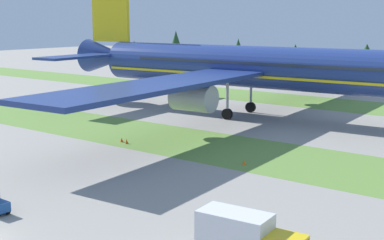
{
  "coord_description": "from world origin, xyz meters",
  "views": [
    {
      "loc": [
        33.82,
        -19.27,
        15.36
      ],
      "look_at": [
        -3.16,
        29.09,
        4.0
      ],
      "focal_mm": 51.16,
      "sensor_mm": 36.0,
      "label": 1
    }
  ],
  "objects_px": {
    "taxiway_marker_1": "(244,162)",
    "taxiway_marker_2": "(127,141)",
    "airliner": "(252,67)",
    "catering_truck": "(248,240)",
    "taxiway_marker_0": "(122,140)"
  },
  "relations": [
    {
      "from": "taxiway_marker_1",
      "to": "taxiway_marker_2",
      "type": "height_order",
      "value": "taxiway_marker_2"
    },
    {
      "from": "airliner",
      "to": "taxiway_marker_2",
      "type": "distance_m",
      "value": 26.65
    },
    {
      "from": "taxiway_marker_0",
      "to": "taxiway_marker_1",
      "type": "bearing_deg",
      "value": 0.38
    },
    {
      "from": "airliner",
      "to": "catering_truck",
      "type": "xyz_separation_m",
      "value": [
        27.67,
        -45.91,
        -5.98
      ]
    },
    {
      "from": "airliner",
      "to": "catering_truck",
      "type": "height_order",
      "value": "airliner"
    },
    {
      "from": "catering_truck",
      "to": "taxiway_marker_2",
      "type": "relative_size",
      "value": 11.52
    },
    {
      "from": "airliner",
      "to": "catering_truck",
      "type": "relative_size",
      "value": 11.98
    },
    {
      "from": "taxiway_marker_1",
      "to": "taxiway_marker_0",
      "type": "bearing_deg",
      "value": -179.62
    },
    {
      "from": "taxiway_marker_1",
      "to": "taxiway_marker_2",
      "type": "bearing_deg",
      "value": -178.46
    },
    {
      "from": "catering_truck",
      "to": "taxiway_marker_2",
      "type": "bearing_deg",
      "value": -129.1
    },
    {
      "from": "taxiway_marker_0",
      "to": "taxiway_marker_2",
      "type": "xyz_separation_m",
      "value": [
        1.18,
        -0.33,
        0.04
      ]
    },
    {
      "from": "airliner",
      "to": "taxiway_marker_2",
      "type": "xyz_separation_m",
      "value": [
        -2.58,
        -25.41,
        -7.63
      ]
    },
    {
      "from": "taxiway_marker_1",
      "to": "taxiway_marker_2",
      "type": "relative_size",
      "value": 0.82
    },
    {
      "from": "airliner",
      "to": "taxiway_marker_0",
      "type": "bearing_deg",
      "value": -12.39
    },
    {
      "from": "airliner",
      "to": "taxiway_marker_0",
      "type": "relative_size",
      "value": 156.44
    }
  ]
}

